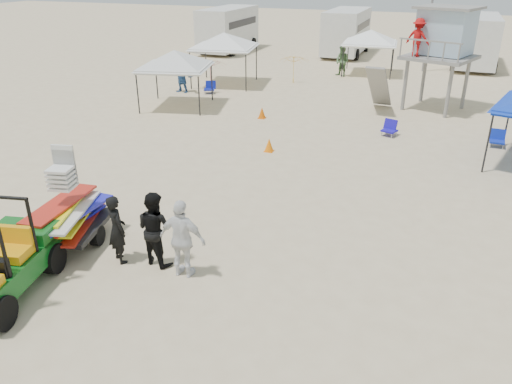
% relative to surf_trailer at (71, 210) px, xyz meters
% --- Properties ---
extents(ground, '(140.00, 140.00, 0.00)m').
position_rel_surf_trailer_xyz_m(ground, '(3.63, -1.22, -0.92)').
color(ground, beige).
rests_on(ground, ground).
extents(surf_trailer, '(1.71, 2.58, 2.24)m').
position_rel_surf_trailer_xyz_m(surf_trailer, '(0.00, 0.00, 0.00)').
color(surf_trailer, black).
rests_on(surf_trailer, ground).
extents(man_left, '(0.73, 0.67, 1.67)m').
position_rel_surf_trailer_xyz_m(man_left, '(1.51, -0.30, -0.08)').
color(man_left, black).
rests_on(man_left, ground).
extents(man_mid, '(1.00, 0.86, 1.79)m').
position_rel_surf_trailer_xyz_m(man_mid, '(2.36, -0.05, -0.02)').
color(man_mid, black).
rests_on(man_mid, ground).
extents(man_right, '(1.08, 0.46, 1.84)m').
position_rel_surf_trailer_xyz_m(man_right, '(3.21, -0.30, 0.00)').
color(man_right, white).
rests_on(man_right, ground).
extents(lifeguard_tower, '(3.62, 3.62, 4.53)m').
position_rel_surf_trailer_xyz_m(lifeguard_tower, '(7.59, 16.45, 2.46)').
color(lifeguard_tower, gray).
rests_on(lifeguard_tower, ground).
extents(canopy_white_a, '(3.66, 3.66, 3.09)m').
position_rel_surf_trailer_xyz_m(canopy_white_a, '(-3.97, 12.43, 1.63)').
color(canopy_white_a, black).
rests_on(canopy_white_a, ground).
extents(canopy_white_b, '(3.79, 3.79, 3.27)m').
position_rel_surf_trailer_xyz_m(canopy_white_b, '(-3.80, 17.77, 1.81)').
color(canopy_white_b, black).
rests_on(canopy_white_b, ground).
extents(canopy_white_c, '(3.28, 3.28, 3.08)m').
position_rel_surf_trailer_xyz_m(canopy_white_c, '(3.41, 23.63, 1.62)').
color(canopy_white_c, black).
rests_on(canopy_white_c, ground).
extents(umbrella_a, '(2.19, 2.21, 1.61)m').
position_rel_surf_trailer_xyz_m(umbrella_a, '(-4.05, 16.38, -0.11)').
color(umbrella_a, '#A91235').
rests_on(umbrella_a, ground).
extents(umbrella_b, '(2.11, 2.14, 1.58)m').
position_rel_surf_trailer_xyz_m(umbrella_b, '(-0.20, 19.43, -0.13)').
color(umbrella_b, yellow).
rests_on(umbrella_b, ground).
extents(cone_near, '(0.34, 0.34, 0.50)m').
position_rel_surf_trailer_xyz_m(cone_near, '(2.31, 7.99, -0.67)').
color(cone_near, orange).
rests_on(cone_near, ground).
extents(cone_far, '(0.34, 0.34, 0.50)m').
position_rel_surf_trailer_xyz_m(cone_far, '(0.57, 11.99, -0.67)').
color(cone_far, '#E25C07').
rests_on(cone_far, ground).
extents(beach_chair_a, '(0.68, 0.75, 0.64)m').
position_rel_surf_trailer_xyz_m(beach_chair_a, '(-3.69, 15.51, -0.60)').
color(beach_chair_a, '#0D1993').
rests_on(beach_chair_a, ground).
extents(beach_chair_b, '(0.57, 0.60, 0.64)m').
position_rel_surf_trailer_xyz_m(beach_chair_b, '(10.25, 11.61, -0.60)').
color(beach_chair_b, '#0F27AA').
rests_on(beach_chair_b, ground).
extents(beach_chair_c, '(0.68, 0.75, 0.64)m').
position_rel_surf_trailer_xyz_m(beach_chair_c, '(6.25, 11.52, -0.60)').
color(beach_chair_c, '#1A0FAB').
rests_on(beach_chair_c, ground).
extents(rv_far_left, '(2.64, 6.80, 3.25)m').
position_rel_surf_trailer_xyz_m(rv_far_left, '(-8.37, 28.78, 0.88)').
color(rv_far_left, silver).
rests_on(rv_far_left, ground).
extents(rv_mid_left, '(2.65, 6.50, 3.25)m').
position_rel_surf_trailer_xyz_m(rv_mid_left, '(0.63, 30.28, 0.88)').
color(rv_mid_left, silver).
rests_on(rv_mid_left, ground).
extents(rv_mid_right, '(2.64, 7.00, 3.25)m').
position_rel_surf_trailer_xyz_m(rv_mid_right, '(9.63, 28.78, 0.88)').
color(rv_mid_right, silver).
rests_on(rv_mid_right, ground).
extents(light_pole_left, '(0.14, 0.14, 8.00)m').
position_rel_surf_trailer_xyz_m(light_pole_left, '(6.63, 25.78, 3.08)').
color(light_pole_left, slate).
rests_on(light_pole_left, ground).
extents(distant_beachgoers, '(19.88, 15.20, 1.82)m').
position_rel_surf_trailer_xyz_m(distant_beachgoers, '(1.94, 17.92, -0.05)').
color(distant_beachgoers, '#4D7345').
rests_on(distant_beachgoers, ground).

